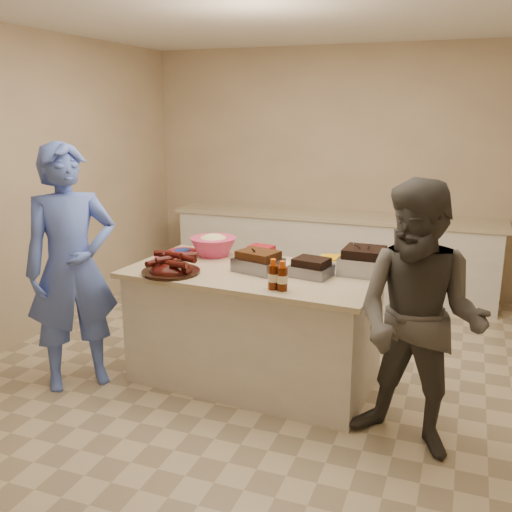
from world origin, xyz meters
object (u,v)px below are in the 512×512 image
at_px(island, 254,379).
at_px(roasting_pan, 363,273).
at_px(guest_gray, 410,446).
at_px(rib_platter, 171,273).
at_px(guest_blue, 81,382).
at_px(mustard_bottle, 248,263).
at_px(plastic_cup, 202,250).
at_px(coleslaw_bowl, 214,256).
at_px(bbq_bottle_a, 273,289).
at_px(bbq_bottle_b, 282,291).

height_order(island, roasting_pan, roasting_pan).
bearing_deg(guest_gray, rib_platter, -171.89).
bearing_deg(guest_blue, mustard_bottle, -14.77).
relative_size(mustard_bottle, plastic_cup, 1.21).
bearing_deg(coleslaw_bowl, plastic_cup, 142.90).
bearing_deg(bbq_bottle_a, island, 127.23).
xyz_separation_m(rib_platter, plastic_cup, (-0.09, 0.70, 0.00)).
xyz_separation_m(coleslaw_bowl, plastic_cup, (-0.17, 0.13, 0.00)).
xyz_separation_m(island, mustard_bottle, (-0.12, 0.19, 0.87)).
xyz_separation_m(rib_platter, roasting_pan, (1.30, 0.49, 0.00)).
bearing_deg(guest_gray, bbq_bottle_b, -172.72).
bearing_deg(guest_blue, roasting_pan, -26.72).
xyz_separation_m(mustard_bottle, plastic_cup, (-0.51, 0.25, 0.00)).
relative_size(bbq_bottle_a, guest_blue, 0.11).
bearing_deg(bbq_bottle_a, guest_blue, -174.74).
height_order(roasting_pan, mustard_bottle, roasting_pan).
distance_m(mustard_bottle, guest_gray, 1.74).
bearing_deg(mustard_bottle, rib_platter, -132.88).
bearing_deg(island, rib_platter, -149.61).
height_order(coleslaw_bowl, guest_blue, coleslaw_bowl).
bearing_deg(guest_gray, bbq_bottle_a, -172.67).
xyz_separation_m(rib_platter, bbq_bottle_b, (0.88, -0.10, 0.00)).
distance_m(coleslaw_bowl, mustard_bottle, 0.36).
bearing_deg(mustard_bottle, coleslaw_bowl, 161.04).
bearing_deg(mustard_bottle, plastic_cup, 154.37).
bearing_deg(coleslaw_bowl, rib_platter, -97.58).
distance_m(bbq_bottle_b, mustard_bottle, 0.72).
xyz_separation_m(island, guest_blue, (-1.22, -0.50, 0.00)).
xyz_separation_m(roasting_pan, guest_gray, (0.46, -0.72, -0.87)).
height_order(island, guest_blue, island).
bearing_deg(island, plastic_cup, 149.64).
relative_size(rib_platter, coleslaw_bowl, 1.13).
bearing_deg(bbq_bottle_a, rib_platter, 173.36).
relative_size(roasting_pan, plastic_cup, 3.32).
bearing_deg(guest_gray, plastic_cup, 168.97).
distance_m(island, rib_platter, 1.06).
xyz_separation_m(mustard_bottle, guest_gray, (1.34, -0.69, -0.87)).
distance_m(rib_platter, bbq_bottle_b, 0.89).
xyz_separation_m(coleslaw_bowl, bbq_bottle_a, (0.74, -0.67, 0.00)).
height_order(mustard_bottle, guest_gray, mustard_bottle).
bearing_deg(rib_platter, coleslaw_bowl, 82.42).
bearing_deg(island, roasting_pan, 19.84).
distance_m(coleslaw_bowl, plastic_cup, 0.21).
bearing_deg(plastic_cup, guest_blue, -122.42).
bearing_deg(guest_gray, coleslaw_bowl, 170.15).
relative_size(rib_platter, roasting_pan, 1.29).
bearing_deg(coleslaw_bowl, mustard_bottle, -18.96).
relative_size(rib_platter, plastic_cup, 4.29).
relative_size(roasting_pan, bbq_bottle_b, 1.64).
relative_size(island, roasting_pan, 5.66).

